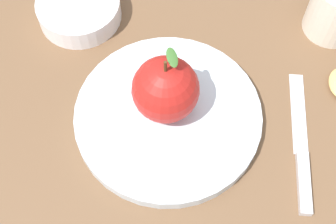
{
  "coord_description": "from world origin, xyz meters",
  "views": [
    {
      "loc": [
        -0.23,
        -0.17,
        0.53
      ],
      "look_at": [
        -0.02,
        0.01,
        0.02
      ],
      "focal_mm": 50.49,
      "sensor_mm": 36.0,
      "label": 1
    }
  ],
  "objects": [
    {
      "name": "dinner_plate",
      "position": [
        -0.02,
        0.01,
        0.01
      ],
      "size": [
        0.23,
        0.23,
        0.02
      ],
      "color": "silver",
      "rests_on": "ground_plane"
    },
    {
      "name": "side_bowl",
      "position": [
        0.03,
        0.21,
        0.02
      ],
      "size": [
        0.12,
        0.12,
        0.03
      ],
      "color": "white",
      "rests_on": "ground_plane"
    },
    {
      "name": "apple",
      "position": [
        -0.01,
        0.02,
        0.06
      ],
      "size": [
        0.08,
        0.08,
        0.1
      ],
      "color": "#B21E19",
      "rests_on": "dinner_plate"
    },
    {
      "name": "knife",
      "position": [
        0.05,
        -0.15,
        0.0
      ],
      "size": [
        0.17,
        0.12,
        0.01
      ],
      "color": "silver",
      "rests_on": "ground_plane"
    },
    {
      "name": "ground_plane",
      "position": [
        0.0,
        0.0,
        0.0
      ],
      "size": [
        2.4,
        2.4,
        0.0
      ],
      "primitive_type": "plane",
      "color": "brown"
    }
  ]
}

